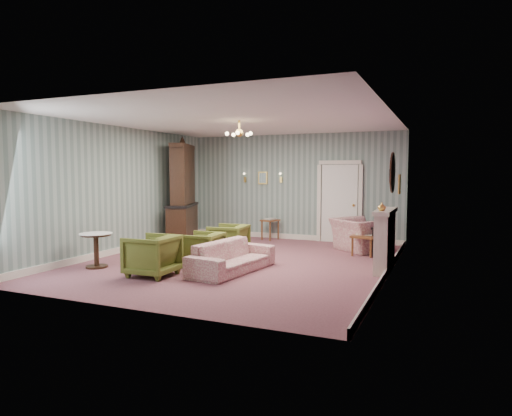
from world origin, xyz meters
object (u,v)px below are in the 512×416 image
at_px(olive_chair_c, 228,239).
at_px(sofa_chintz, 232,251).
at_px(olive_chair_b, 202,247).
at_px(wingback_chair, 360,229).
at_px(olive_chair_a, 152,253).
at_px(side_table_black, 383,242).
at_px(fireplace, 385,240).
at_px(coffee_table, 366,244).
at_px(pedestal_table, 96,250).
at_px(dresser, 182,190).

bearing_deg(olive_chair_c, sofa_chintz, 24.32).
bearing_deg(olive_chair_b, wingback_chair, 136.27).
height_order(olive_chair_a, side_table_black, olive_chair_a).
distance_m(olive_chair_c, side_table_black, 3.41).
distance_m(olive_chair_b, wingback_chair, 3.94).
bearing_deg(fireplace, coffee_table, 111.58).
bearing_deg(sofa_chintz, coffee_table, -27.38).
relative_size(olive_chair_c, coffee_table, 0.86).
relative_size(olive_chair_c, fireplace, 0.56).
xyz_separation_m(wingback_chair, pedestal_table, (-4.38, -3.92, -0.17)).
height_order(wingback_chair, dresser, dresser).
bearing_deg(sofa_chintz, side_table_black, -33.98).
xyz_separation_m(fireplace, side_table_black, (-0.21, 1.39, -0.25)).
height_order(sofa_chintz, dresser, dresser).
relative_size(olive_chair_a, olive_chair_b, 1.10).
xyz_separation_m(olive_chair_b, pedestal_table, (-1.82, -0.93, -0.03)).
relative_size(olive_chair_a, pedestal_table, 1.20).
distance_m(dresser, coffee_table, 5.03).
bearing_deg(olive_chair_a, wingback_chair, 143.18).
relative_size(olive_chair_a, sofa_chintz, 0.42).
xyz_separation_m(wingback_chair, fireplace, (0.81, -1.93, 0.07)).
xyz_separation_m(olive_chair_a, side_table_black, (3.55, 3.54, -0.08)).
distance_m(coffee_table, side_table_black, 0.44).
bearing_deg(dresser, wingback_chair, -16.09).
xyz_separation_m(dresser, coffee_table, (4.90, -0.07, -1.15)).
height_order(fireplace, coffee_table, fireplace).
bearing_deg(fireplace, olive_chair_c, 178.78).
distance_m(dresser, side_table_black, 5.41).
bearing_deg(wingback_chair, fireplace, 154.21).
bearing_deg(dresser, olive_chair_c, -55.55).
bearing_deg(sofa_chintz, fireplace, -56.00).
bearing_deg(pedestal_table, olive_chair_b, 26.97).
height_order(coffee_table, side_table_black, side_table_black).
bearing_deg(coffee_table, wingback_chair, 117.07).
height_order(sofa_chintz, wingback_chair, wingback_chair).
relative_size(olive_chair_a, dresser, 0.30).
height_order(olive_chair_b, dresser, dresser).
relative_size(coffee_table, side_table_black, 1.39).
distance_m(olive_chair_a, fireplace, 4.34).
distance_m(olive_chair_c, dresser, 2.83).
bearing_deg(olive_chair_b, olive_chair_a, -22.76).
height_order(dresser, pedestal_table, dresser).
xyz_separation_m(coffee_table, side_table_black, (0.40, -0.15, 0.10)).
distance_m(sofa_chintz, dresser, 4.22).
xyz_separation_m(sofa_chintz, coffee_table, (1.99, 2.81, -0.15)).
bearing_deg(olive_chair_c, coffee_table, 113.20).
bearing_deg(dresser, pedestal_table, -104.99).
distance_m(wingback_chair, fireplace, 2.10).
distance_m(wingback_chair, side_table_black, 0.83).
xyz_separation_m(olive_chair_a, pedestal_table, (-1.43, 0.17, -0.07)).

